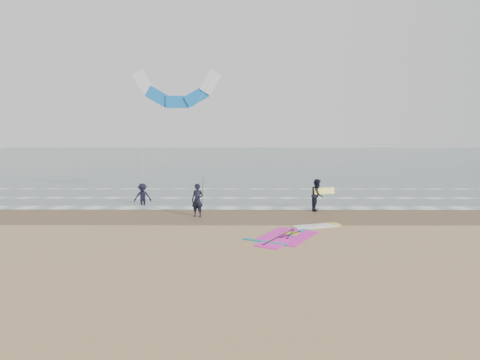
{
  "coord_description": "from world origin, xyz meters",
  "views": [
    {
      "loc": [
        -1.17,
        -18.29,
        5.1
      ],
      "look_at": [
        -1.29,
        5.0,
        2.2
      ],
      "focal_mm": 32.0,
      "sensor_mm": 36.0,
      "label": 1
    }
  ],
  "objects_px": {
    "person_standing": "(197,200)",
    "person_walking": "(317,195)",
    "windsurf_rig": "(296,233)",
    "surf_kite": "(177,92)",
    "person_wading": "(142,192)"
  },
  "relations": [
    {
      "from": "person_standing",
      "to": "surf_kite",
      "type": "bearing_deg",
      "value": 127.33
    },
    {
      "from": "windsurf_rig",
      "to": "person_standing",
      "type": "height_order",
      "value": "person_standing"
    },
    {
      "from": "windsurf_rig",
      "to": "person_wading",
      "type": "bearing_deg",
      "value": 140.07
    },
    {
      "from": "person_standing",
      "to": "windsurf_rig",
      "type": "bearing_deg",
      "value": -18.48
    },
    {
      "from": "person_standing",
      "to": "person_wading",
      "type": "distance_m",
      "value": 5.45
    },
    {
      "from": "person_standing",
      "to": "person_walking",
      "type": "relative_size",
      "value": 0.98
    },
    {
      "from": "windsurf_rig",
      "to": "surf_kite",
      "type": "distance_m",
      "value": 14.09
    },
    {
      "from": "person_standing",
      "to": "person_walking",
      "type": "distance_m",
      "value": 7.37
    },
    {
      "from": "windsurf_rig",
      "to": "person_wading",
      "type": "distance_m",
      "value": 11.94
    },
    {
      "from": "person_walking",
      "to": "person_standing",
      "type": "bearing_deg",
      "value": 123.78
    },
    {
      "from": "windsurf_rig",
      "to": "person_walking",
      "type": "height_order",
      "value": "person_walking"
    },
    {
      "from": "windsurf_rig",
      "to": "surf_kite",
      "type": "height_order",
      "value": "surf_kite"
    },
    {
      "from": "person_wading",
      "to": "surf_kite",
      "type": "relative_size",
      "value": 0.23
    },
    {
      "from": "person_standing",
      "to": "person_wading",
      "type": "xyz_separation_m",
      "value": [
        -3.99,
        3.71,
        -0.07
      ]
    },
    {
      "from": "windsurf_rig",
      "to": "person_wading",
      "type": "xyz_separation_m",
      "value": [
        -9.13,
        7.64,
        0.85
      ]
    }
  ]
}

